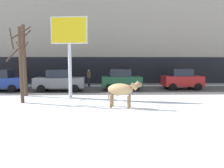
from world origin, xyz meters
name	(u,v)px	position (x,y,z in m)	size (l,w,h in m)	color
ground_plane	(106,114)	(0.00, 0.00, 0.00)	(120.00, 120.00, 0.00)	white
road_strip	(106,90)	(0.00, 8.72, 0.00)	(60.00, 5.60, 0.01)	#514F4C
building_facade	(106,28)	(0.00, 15.73, 6.48)	(44.00, 6.10, 13.00)	#A39989
cow_tan	(122,90)	(0.86, 1.47, 0.99)	(1.93, 0.98, 1.54)	tan
billboard	(69,35)	(-2.49, 4.86, 4.31)	(2.53, 0.47, 5.56)	silver
car_grey_sedan	(60,80)	(-3.96, 8.32, 0.91)	(4.26, 2.10, 1.84)	slate
car_darkgreen_hatchback	(121,80)	(1.35, 8.71, 0.93)	(3.56, 2.02, 1.86)	#194C2D
car_red_hatchback	(182,79)	(6.94, 9.14, 0.93)	(3.56, 2.02, 1.86)	red
pedestrian_near_billboard	(124,78)	(1.84, 11.64, 0.88)	(0.36, 0.24, 1.73)	#282833
pedestrian_by_cars	(89,78)	(-1.73, 11.64, 0.88)	(0.36, 0.24, 1.73)	#282833
pedestrian_far_left	(54,78)	(-5.28, 11.64, 0.88)	(0.36, 0.24, 1.73)	#282833
bare_tree_left_lot	(20,61)	(-5.17, 3.09, 2.56)	(1.26, 1.49, 4.75)	#4C3828
bare_tree_right_lot	(24,59)	(-5.93, 5.71, 2.70)	(1.05, 1.18, 5.16)	#4C3828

